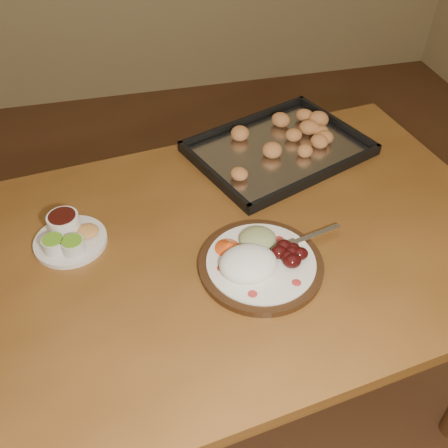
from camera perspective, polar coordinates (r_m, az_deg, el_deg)
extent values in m
plane|color=#4F341B|center=(1.94, -1.03, -13.41)|extent=(4.00, 4.00, 0.00)
cube|color=brown|center=(1.23, -1.14, -3.11)|extent=(1.60, 1.08, 0.04)
cylinder|color=#4F2E17|center=(1.98, 13.92, 1.94)|extent=(0.07, 0.07, 0.71)
cylinder|color=#311B0D|center=(1.17, 4.23, -4.68)|extent=(0.29, 0.29, 0.02)
cylinder|color=white|center=(1.16, 4.25, -4.36)|extent=(0.25, 0.25, 0.01)
ellipsoid|color=#B82E2C|center=(1.09, 3.28, -7.98)|extent=(0.02, 0.02, 0.00)
ellipsoid|color=#B82E2C|center=(1.12, 8.28, -6.65)|extent=(0.02, 0.02, 0.00)
ellipsoid|color=#B82E2C|center=(1.21, 6.33, -1.72)|extent=(0.02, 0.02, 0.00)
ellipsoid|color=#B82E2C|center=(1.14, -0.29, -5.08)|extent=(0.02, 0.02, 0.00)
ellipsoid|color=white|center=(1.13, 2.77, -4.54)|extent=(0.16, 0.14, 0.06)
ellipsoid|color=#43090B|center=(1.15, 7.29, -3.71)|extent=(0.04, 0.03, 0.03)
ellipsoid|color=#43090B|center=(1.17, 7.85, -2.81)|extent=(0.04, 0.03, 0.03)
ellipsoid|color=#43090B|center=(1.17, 6.81, -2.55)|extent=(0.04, 0.03, 0.03)
ellipsoid|color=#43090B|center=(1.16, 8.69, -3.38)|extent=(0.04, 0.03, 0.03)
ellipsoid|color=#43090B|center=(1.16, 6.28, -3.20)|extent=(0.04, 0.03, 0.03)
ellipsoid|color=#43090B|center=(1.16, 7.77, -3.21)|extent=(0.04, 0.03, 0.03)
ellipsoid|color=#43090B|center=(1.14, 7.81, -4.20)|extent=(0.04, 0.03, 0.03)
ellipsoid|color=tan|center=(1.19, 3.85, -1.69)|extent=(0.11, 0.10, 0.04)
cone|color=#E24A14|center=(1.17, 0.53, -2.48)|extent=(0.09, 0.09, 0.03)
cube|color=white|center=(1.23, 10.42, -1.19)|extent=(0.14, 0.05, 0.00)
cube|color=white|center=(1.20, 7.48, -2.27)|extent=(0.04, 0.03, 0.00)
cylinder|color=white|center=(1.18, 6.72, -2.96)|extent=(0.03, 0.01, 0.00)
cylinder|color=white|center=(1.18, 6.56, -2.76)|extent=(0.03, 0.01, 0.00)
cylinder|color=white|center=(1.19, 6.39, -2.56)|extent=(0.03, 0.01, 0.00)
cylinder|color=white|center=(1.19, 6.23, -2.37)|extent=(0.03, 0.01, 0.00)
cylinder|color=silver|center=(1.28, -17.11, -1.89)|extent=(0.18, 0.18, 0.01)
cylinder|color=silver|center=(1.25, -18.83, -2.22)|extent=(0.06, 0.06, 0.03)
cylinder|color=#62A220|center=(1.23, -19.00, -1.68)|extent=(0.05, 0.05, 0.00)
cylinder|color=silver|center=(1.23, -16.84, -2.41)|extent=(0.06, 0.06, 0.03)
cylinder|color=#62A220|center=(1.22, -17.00, -1.86)|extent=(0.05, 0.05, 0.00)
cylinder|color=white|center=(1.29, -17.83, 0.14)|extent=(0.08, 0.08, 0.04)
cylinder|color=black|center=(1.27, -18.04, 0.86)|extent=(0.07, 0.07, 0.00)
ellipsoid|color=#DA8E4D|center=(1.27, -15.30, -0.76)|extent=(0.05, 0.05, 0.02)
cube|color=black|center=(1.53, 6.24, 8.26)|extent=(0.59, 0.51, 0.01)
cube|color=black|center=(1.63, 2.35, 11.65)|extent=(0.46, 0.19, 0.02)
cube|color=black|center=(1.42, 10.74, 5.39)|extent=(0.46, 0.19, 0.02)
cube|color=black|center=(1.66, 12.79, 11.22)|extent=(0.14, 0.34, 0.02)
cube|color=black|center=(1.40, -1.34, 5.70)|extent=(0.14, 0.34, 0.02)
cube|color=#B6B6BA|center=(1.52, 6.26, 8.46)|extent=(0.54, 0.47, 0.00)
ellipsoid|color=#DA884C|center=(1.54, 8.09, 9.80)|extent=(0.05, 0.05, 0.04)
ellipsoid|color=#DA884C|center=(1.60, 8.75, 10.95)|extent=(0.07, 0.07, 0.04)
ellipsoid|color=#DA884C|center=(1.59, 5.61, 11.16)|extent=(0.07, 0.07, 0.04)
ellipsoid|color=#DA884C|center=(1.56, 5.45, 10.35)|extent=(0.06, 0.06, 0.04)
ellipsoid|color=#DA884C|center=(1.54, 3.17, 10.19)|extent=(0.07, 0.07, 0.04)
ellipsoid|color=#DA884C|center=(1.50, 4.25, 9.11)|extent=(0.07, 0.07, 0.04)
ellipsoid|color=#DA884C|center=(1.46, 1.99, 7.94)|extent=(0.07, 0.06, 0.04)
ellipsoid|color=#DA884C|center=(1.45, 4.46, 7.66)|extent=(0.07, 0.06, 0.04)
ellipsoid|color=#DA884C|center=(1.42, 3.75, 6.97)|extent=(0.07, 0.07, 0.04)
ellipsoid|color=#DA884C|center=(1.44, 7.33, 7.04)|extent=(0.07, 0.07, 0.04)
ellipsoid|color=#DA884C|center=(1.49, 7.60, 8.42)|extent=(0.06, 0.06, 0.04)
ellipsoid|color=#DA884C|center=(1.51, 10.01, 8.83)|extent=(0.07, 0.07, 0.04)
ellipsoid|color=#DA884C|center=(1.52, 9.72, 9.05)|extent=(0.07, 0.07, 0.04)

